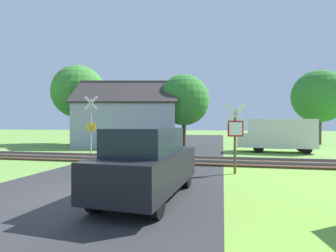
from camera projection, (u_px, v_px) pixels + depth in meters
The scene contains 11 objects.
ground_plane at pixel (87, 196), 6.82m from camera, with size 160.00×160.00×0.00m, color #6B9942.
road_asphalt at pixel (117, 180), 8.77m from camera, with size 7.00×80.00×0.01m, color #2D2D30.
rail_track at pixel (155, 160), 13.59m from camera, with size 60.00×2.60×0.22m.
stop_sign_near at pixel (235, 133), 9.92m from camera, with size 0.86×0.24×2.72m.
crossing_sign_far at pixel (91, 122), 16.26m from camera, with size 0.87×0.21×3.67m.
house at pixel (128, 123), 23.19m from camera, with size 9.68×8.20×5.78m.
tree_left at pixel (78, 92), 25.80m from camera, with size 5.17×5.17×7.71m.
tree_center at pixel (184, 100), 22.78m from camera, with size 4.42×4.42×6.23m.
tree_far at pixel (319, 96), 24.61m from camera, with size 4.93×4.93×7.01m.
mail_truck at pixel (278, 134), 17.74m from camera, with size 5.05×2.30×2.24m.
parked_car at pixel (148, 163), 6.64m from camera, with size 1.95×4.12×1.78m.
Camera 1 is at (3.48, -6.22, 1.87)m, focal length 28.00 mm.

